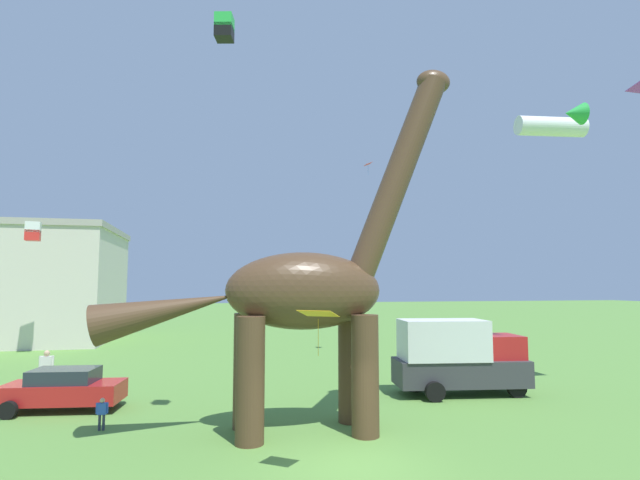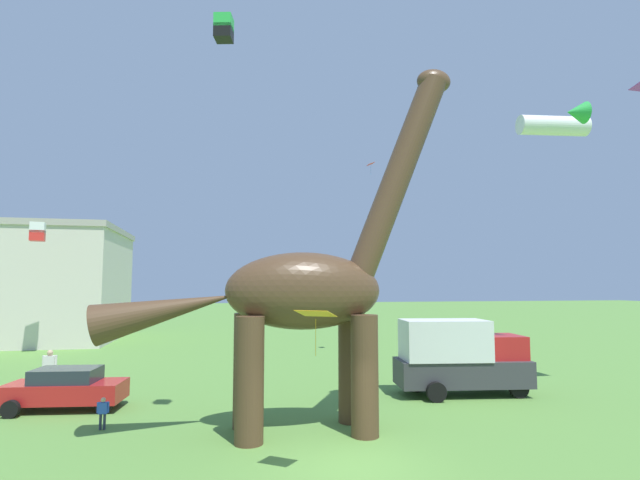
% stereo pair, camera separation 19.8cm
% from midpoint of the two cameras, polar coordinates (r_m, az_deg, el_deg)
% --- Properties ---
extents(ground_plane, '(240.00, 240.00, 0.00)m').
position_cam_midpoint_polar(ground_plane, '(14.15, 3.04, -24.63)').
color(ground_plane, '#5B8E3D').
extents(dinosaur_sculpture, '(11.94, 2.53, 12.48)m').
position_cam_midpoint_polar(dinosaur_sculpture, '(16.23, -2.38, -5.90)').
color(dinosaur_sculpture, '#513823').
rests_on(dinosaur_sculpture, ground_plane).
extents(parked_sedan_left, '(4.39, 2.29, 1.55)m').
position_cam_midpoint_polar(parked_sedan_left, '(21.68, -27.79, -15.00)').
color(parked_sedan_left, red).
rests_on(parked_sedan_left, ground_plane).
extents(parked_box_truck, '(5.83, 2.82, 3.20)m').
position_cam_midpoint_polar(parked_box_truck, '(22.67, 15.40, -12.80)').
color(parked_box_truck, '#38383D').
rests_on(parked_box_truck, ground_plane).
extents(person_vendor_side, '(0.39, 0.17, 1.03)m').
position_cam_midpoint_polar(person_vendor_side, '(18.40, -24.24, -17.59)').
color(person_vendor_side, '#2D3347').
rests_on(person_vendor_side, ground_plane).
extents(person_watching_child, '(0.64, 0.28, 1.71)m').
position_cam_midpoint_polar(person_watching_child, '(26.45, -29.34, -12.54)').
color(person_watching_child, '#2D3347').
rests_on(person_watching_child, ground_plane).
extents(kite_near_high, '(1.08, 1.03, 1.10)m').
position_cam_midpoint_polar(kite_near_high, '(11.97, -0.69, -8.57)').
color(kite_near_high, orange).
extents(kite_mid_center, '(3.01, 2.65, 0.86)m').
position_cam_midpoint_polar(kite_mid_center, '(23.29, 25.41, 12.06)').
color(kite_mid_center, white).
extents(kite_mid_right, '(0.46, 0.64, 0.83)m').
position_cam_midpoint_polar(kite_mid_right, '(33.65, 5.42, 8.74)').
color(kite_mid_right, red).
extents(kite_high_left, '(0.66, 0.66, 0.78)m').
position_cam_midpoint_polar(kite_high_left, '(17.32, -11.38, 22.98)').
color(kite_high_left, green).
extents(kite_far_right, '(1.02, 1.02, 1.25)m').
position_cam_midpoint_polar(kite_far_right, '(37.95, -30.45, 0.87)').
color(kite_far_right, white).
extents(background_building_block, '(16.17, 13.15, 9.63)m').
position_cam_midpoint_polar(background_building_block, '(48.80, -32.03, -4.31)').
color(background_building_block, beige).
rests_on(background_building_block, ground_plane).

